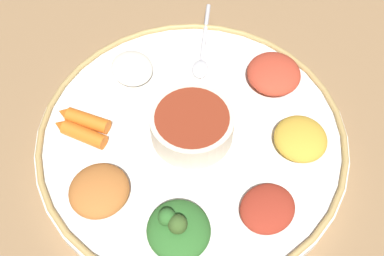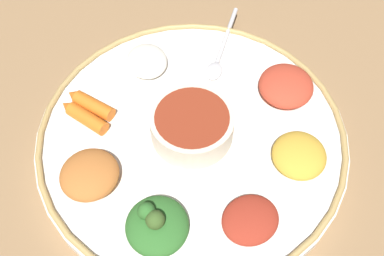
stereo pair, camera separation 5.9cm
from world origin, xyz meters
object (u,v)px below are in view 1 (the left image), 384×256
Objects in this scene: greens_pile at (178,229)px; carrot_outer at (80,133)px; carrot_near_spoon at (84,119)px; spoon at (203,52)px; center_bowl at (192,125)px.

greens_pile reaches higher than carrot_outer.
greens_pile reaches higher than carrot_near_spoon.
spoon is 2.02× the size of carrot_near_spoon.
spoon is at bearing 17.31° from greens_pile.
carrot_near_spoon reaches higher than spoon.
center_bowl is at bearing 17.16° from greens_pile.
greens_pile is 0.20m from carrot_near_spoon.
greens_pile is 0.19m from carrot_outer.
spoon is at bearing 17.45° from center_bowl.
carrot_outer is at bearing 68.01° from greens_pile.
spoon is (0.14, 0.04, -0.02)m from center_bowl.
carrot_near_spoon is at bearing 106.80° from center_bowl.
greens_pile reaches higher than center_bowl.
carrot_near_spoon is at bearing 152.07° from spoon.
carrot_outer is at bearing -162.26° from carrot_near_spoon.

